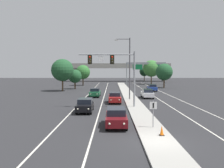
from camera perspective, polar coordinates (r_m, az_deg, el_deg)
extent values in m
plane|color=#28282B|center=(17.04, 11.15, -13.62)|extent=(260.00, 260.00, 0.00)
cube|color=#9E9B93|center=(34.48, 5.34, -4.76)|extent=(2.40, 110.00, 0.15)
cube|color=silver|center=(41.31, -2.09, -3.49)|extent=(0.14, 100.00, 0.01)
cube|color=silver|center=(42.03, 10.85, -3.43)|extent=(0.14, 100.00, 0.01)
cube|color=silver|center=(41.56, -6.65, -3.47)|extent=(0.14, 100.00, 0.01)
cube|color=silver|center=(42.77, 15.20, -3.37)|extent=(0.14, 100.00, 0.01)
cylinder|color=gray|center=(31.37, 5.33, 1.17)|extent=(0.24, 0.24, 7.20)
cylinder|color=gray|center=(31.28, -1.32, 7.04)|extent=(7.26, 0.16, 0.16)
cube|color=black|center=(31.28, 0.02, 5.85)|extent=(0.56, 0.06, 1.20)
cube|color=#38330F|center=(31.24, 0.02, 5.85)|extent=(0.32, 0.32, 1.00)
sphere|color=red|center=(31.08, 0.02, 6.45)|extent=(0.22, 0.22, 0.22)
sphere|color=#282828|center=(31.07, 0.02, 5.87)|extent=(0.22, 0.22, 0.22)
sphere|color=#282828|center=(31.06, 0.02, 5.28)|extent=(0.22, 0.22, 0.22)
cube|color=black|center=(31.41, -5.31, 5.82)|extent=(0.56, 0.06, 1.20)
cube|color=#38330F|center=(31.37, -5.32, 5.83)|extent=(0.32, 0.32, 1.00)
sphere|color=red|center=(31.22, -5.35, 6.43)|extent=(0.22, 0.22, 0.22)
sphere|color=#282828|center=(31.20, -5.35, 5.84)|extent=(0.22, 0.22, 0.22)
sphere|color=#282828|center=(31.19, -5.34, 5.25)|extent=(0.22, 0.22, 0.22)
cube|color=white|center=(31.26, -2.66, 6.03)|extent=(0.70, 0.04, 0.70)
cylinder|color=gray|center=(20.43, 9.77, -7.13)|extent=(0.08, 0.08, 2.20)
cube|color=white|center=(20.28, 9.81, -5.06)|extent=(0.60, 0.03, 0.60)
cube|color=black|center=(20.26, 9.82, -5.07)|extent=(0.12, 0.01, 0.44)
cylinder|color=#4C4C51|center=(39.28, 4.22, 3.67)|extent=(0.20, 0.20, 10.00)
cylinder|color=#4C4C51|center=(39.52, 2.64, 10.65)|extent=(2.20, 0.12, 0.12)
cube|color=#B7B7B2|center=(39.47, 1.01, 10.44)|extent=(0.56, 0.28, 0.20)
cube|color=#5B0F14|center=(21.21, 0.99, -8.29)|extent=(1.81, 4.40, 0.70)
cube|color=black|center=(21.31, 0.98, -6.51)|extent=(1.59, 2.38, 0.56)
sphere|color=#EAE5C6|center=(19.09, 2.88, -9.46)|extent=(0.18, 0.18, 0.18)
sphere|color=#EAE5C6|center=(19.07, -0.63, -9.47)|extent=(0.18, 0.18, 0.18)
cylinder|color=black|center=(19.86, 3.43, -10.14)|extent=(0.22, 0.64, 0.64)
cylinder|color=black|center=(19.82, -1.27, -10.16)|extent=(0.22, 0.64, 0.64)
cylinder|color=black|center=(22.78, 2.95, -8.37)|extent=(0.22, 0.64, 0.64)
cylinder|color=black|center=(22.75, -1.12, -8.39)|extent=(0.22, 0.64, 0.64)
cube|color=black|center=(28.35, -6.46, -5.33)|extent=(1.85, 4.42, 0.70)
cube|color=black|center=(28.48, -6.43, -4.01)|extent=(1.61, 2.39, 0.56)
sphere|color=#EAE5C6|center=(26.15, -5.68, -5.96)|extent=(0.18, 0.18, 0.18)
sphere|color=#EAE5C6|center=(26.27, -8.20, -5.93)|extent=(0.18, 0.18, 0.18)
cylinder|color=black|center=(26.86, -5.07, -6.57)|extent=(0.23, 0.64, 0.64)
cylinder|color=black|center=(27.03, -8.48, -6.53)|extent=(0.23, 0.64, 0.64)
cylinder|color=black|center=(29.82, -4.63, -5.57)|extent=(0.23, 0.64, 0.64)
cylinder|color=black|center=(29.97, -7.70, -5.55)|extent=(0.23, 0.64, 0.64)
cube|color=maroon|center=(35.88, 0.61, -3.47)|extent=(1.89, 4.43, 0.70)
cube|color=black|center=(36.02, 0.60, -2.43)|extent=(1.63, 2.41, 0.56)
sphere|color=#EAE5C6|center=(33.73, 1.71, -3.83)|extent=(0.18, 0.18, 0.18)
sphere|color=#EAE5C6|center=(33.69, -0.26, -3.83)|extent=(0.18, 0.18, 0.18)
cylinder|color=black|center=(34.47, 2.02, -4.34)|extent=(0.23, 0.64, 0.64)
cylinder|color=black|center=(34.42, -0.65, -4.35)|extent=(0.23, 0.64, 0.64)
cylinder|color=black|center=(37.44, 1.77, -3.72)|extent=(0.23, 0.64, 0.64)
cylinder|color=black|center=(37.39, -0.69, -3.73)|extent=(0.23, 0.64, 0.64)
cube|color=#195633|center=(44.10, -4.09, -2.19)|extent=(1.92, 4.45, 0.70)
cube|color=black|center=(44.26, -4.06, -1.35)|extent=(1.65, 2.42, 0.56)
sphere|color=#EAE5C6|center=(41.88, -3.59, -2.42)|extent=(0.18, 0.18, 0.18)
sphere|color=#EAE5C6|center=(42.00, -5.16, -2.41)|extent=(0.18, 0.18, 0.18)
cylinder|color=black|center=(42.58, -3.21, -2.86)|extent=(0.24, 0.65, 0.64)
cylinder|color=black|center=(42.74, -5.35, -2.85)|extent=(0.24, 0.65, 0.64)
cylinder|color=black|center=(45.55, -2.90, -2.45)|extent=(0.24, 0.65, 0.64)
cylinder|color=black|center=(45.70, -4.90, -2.44)|extent=(0.24, 0.65, 0.64)
cube|color=silver|center=(42.65, 8.39, -2.41)|extent=(1.82, 4.41, 0.70)
cube|color=black|center=(42.38, 8.44, -1.59)|extent=(1.60, 2.38, 0.56)
sphere|color=#EAE5C6|center=(44.72, 7.24, -2.07)|extent=(0.18, 0.18, 0.18)
sphere|color=#EAE5C6|center=(44.88, 8.70, -2.06)|extent=(0.18, 0.18, 0.18)
cylinder|color=black|center=(44.06, 7.06, -2.67)|extent=(0.22, 0.64, 0.64)
cylinder|color=black|center=(44.29, 9.12, -2.66)|extent=(0.22, 0.64, 0.64)
cylinder|color=black|center=(41.10, 7.60, -3.11)|extent=(0.22, 0.64, 0.64)
cylinder|color=black|center=(41.35, 9.80, -3.09)|extent=(0.22, 0.64, 0.64)
cube|color=navy|center=(56.60, 9.52, -0.99)|extent=(1.81, 4.41, 0.70)
cube|color=black|center=(56.34, 9.56, -0.37)|extent=(1.59, 2.38, 0.56)
sphere|color=#EAE5C6|center=(58.65, 8.61, -0.78)|extent=(0.18, 0.18, 0.18)
sphere|color=#EAE5C6|center=(58.83, 9.72, -0.78)|extent=(0.18, 0.18, 0.18)
cylinder|color=black|center=(57.98, 8.49, -1.22)|extent=(0.22, 0.64, 0.64)
cylinder|color=black|center=(58.23, 10.05, -1.22)|extent=(0.22, 0.64, 0.64)
cylinder|color=black|center=(55.02, 8.94, -1.47)|extent=(0.22, 0.64, 0.64)
cylinder|color=black|center=(55.29, 10.58, -1.47)|extent=(0.22, 0.64, 0.64)
cube|color=black|center=(18.33, 11.76, -11.84)|extent=(0.36, 0.36, 0.04)
cone|color=orange|center=(18.24, 11.77, -10.72)|extent=(0.28, 0.28, 0.70)
cylinder|color=gray|center=(80.23, 3.50, 2.54)|extent=(0.28, 0.28, 7.50)
cylinder|color=gray|center=(82.06, 12.60, 2.48)|extent=(0.28, 0.28, 7.50)
cube|color=gray|center=(80.91, 8.12, 4.89)|extent=(13.00, 0.36, 0.70)
cube|color=#0F6033|center=(80.33, 6.11, 4.06)|extent=(3.20, 0.08, 1.70)
cube|color=#0F6033|center=(81.14, 10.14, 4.02)|extent=(3.20, 0.08, 1.70)
cube|color=gray|center=(102.24, 1.79, 4.10)|extent=(42.40, 6.40, 1.10)
cube|color=gray|center=(99.26, 1.84, 4.70)|extent=(42.40, 0.36, 0.90)
cube|color=gray|center=(103.45, -8.91, 2.19)|extent=(1.80, 2.40, 5.65)
cube|color=gray|center=(104.64, 12.36, 2.16)|extent=(1.80, 2.40, 5.65)
cylinder|color=#4C3823|center=(110.31, 7.69, 1.44)|extent=(0.36, 0.36, 2.43)
sphere|color=#1E4C28|center=(110.25, 7.70, 2.99)|extent=(4.45, 4.45, 4.45)
cylinder|color=#4C3823|center=(82.92, 9.32, 1.01)|extent=(0.36, 0.36, 3.11)
sphere|color=#387533|center=(82.85, 9.35, 3.66)|extent=(5.68, 5.68, 5.68)
cylinder|color=#4C3823|center=(76.11, -6.93, 0.57)|extent=(0.36, 0.36, 2.45)
sphere|color=#2D6B2D|center=(76.03, -6.95, 2.84)|extent=(4.47, 4.47, 4.47)
cylinder|color=#4C3823|center=(56.79, -11.70, -0.25)|extent=(0.36, 0.36, 2.83)
sphere|color=#1E4C28|center=(56.68, -11.74, 3.27)|extent=(5.17, 5.17, 5.17)
cylinder|color=#4C3823|center=(62.53, -8.81, -0.31)|extent=(0.36, 0.36, 1.90)
sphere|color=#1E4C28|center=(62.42, -8.83, 1.84)|extent=(3.48, 3.48, 3.48)
cylinder|color=#4C3823|center=(67.21, 12.28, 0.18)|extent=(0.36, 0.36, 2.52)
sphere|color=#1E4C28|center=(67.11, 12.31, 2.83)|extent=(4.62, 4.62, 4.62)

